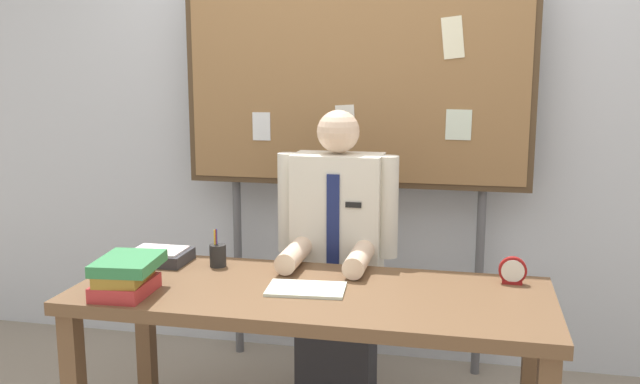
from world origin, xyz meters
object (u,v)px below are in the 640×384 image
Objects in this scene: desk at (311,311)px; person at (337,272)px; paper_tray at (159,256)px; book_stack at (126,275)px; bulletin_board at (355,84)px; open_notebook at (306,289)px; pen_holder at (218,255)px; desk_clock at (513,272)px.

desk is 0.53m from person.
book_stack is at bearing -80.54° from paper_tray.
bulletin_board is 7.87× the size of paper_tray.
open_notebook is 0.50m from pen_holder.
bulletin_board reaches higher than book_stack.
desk is at bearing -24.95° from pen_holder.
bulletin_board is at bearing 136.43° from desk_clock.
person is 8.64× the size of pen_holder.
person is 0.82m from desk_clock.
bulletin_board is (0.00, 0.43, 0.84)m from person.
paper_tray is at bearing -179.16° from desk_clock.
desk_clock is at bearing 1.16° from pen_holder.
person reaches higher than paper_tray.
pen_holder is at bearing 152.29° from open_notebook.
bulletin_board is 1.27m from paper_tray.
desk_clock is 0.68× the size of pen_holder.
paper_tray is (-0.72, 0.24, 0.02)m from open_notebook.
desk is 0.77m from paper_tray.
paper_tray is at bearing -156.90° from person.
desk_clock is at bearing 17.30° from book_stack.
book_stack is 0.68m from open_notebook.
desk is 11.39× the size of pen_holder.
desk is 0.80m from desk_clock.
person is 0.68× the size of bulletin_board.
open_notebook is at bearing -90.83° from bulletin_board.
pen_holder is at bearing 63.93° from book_stack.
paper_tray is at bearing 163.58° from desk.
open_notebook is (-0.01, -0.02, 0.09)m from desk.
person is at bearing 90.00° from desk.
desk_clock is 0.42× the size of paper_tray.
paper_tray is (-0.07, 0.42, -0.04)m from book_stack.
desk is at bearing -90.02° from bulletin_board.
desk_clock is (0.76, -0.72, -0.70)m from bulletin_board.
bulletin_board reaches higher than person.
book_stack reaches higher than paper_tray.
book_stack is 1.83× the size of pen_holder.
person is 12.73× the size of desk_clock.
person is at bearing 23.10° from paper_tray.
book_stack is 1.00× the size of open_notebook.
bulletin_board reaches higher than desk.
bulletin_board reaches higher than paper_tray.
book_stack is 0.46m from pen_holder.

